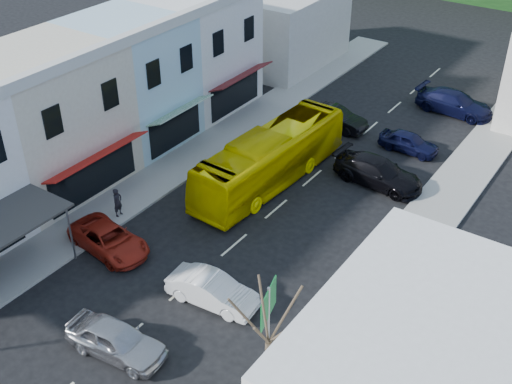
# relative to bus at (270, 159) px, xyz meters

# --- Properties ---
(ground) EXTENTS (120.00, 120.00, 0.00)m
(ground) POSITION_rel_bus_xyz_m (1.87, -10.23, -1.55)
(ground) COLOR black
(ground) RESTS_ON ground
(sidewalk_left) EXTENTS (3.00, 52.00, 0.15)m
(sidewalk_left) POSITION_rel_bus_xyz_m (-5.63, -0.23, -1.48)
(sidewalk_left) COLOR gray
(sidewalk_left) RESTS_ON ground
(sidewalk_right) EXTENTS (3.00, 52.00, 0.15)m
(sidewalk_right) POSITION_rel_bus_xyz_m (9.37, -0.23, -1.48)
(sidewalk_right) COLOR gray
(sidewalk_right) RESTS_ON ground
(shopfront_row) EXTENTS (8.25, 30.00, 8.00)m
(shopfront_row) POSITION_rel_bus_xyz_m (-10.62, -5.23, 2.45)
(shopfront_row) COLOR silver
(shopfront_row) RESTS_ON ground
(distant_block_left) EXTENTS (8.00, 10.00, 6.00)m
(distant_block_left) POSITION_rel_bus_xyz_m (-10.13, 16.77, 1.45)
(distant_block_left) COLOR #B7B2A8
(distant_block_left) RESTS_ON ground
(bus) EXTENTS (3.08, 11.71, 3.10)m
(bus) POSITION_rel_bus_xyz_m (0.00, 0.00, 0.00)
(bus) COLOR #E1CB00
(bus) RESTS_ON ground
(car_silver) EXTENTS (4.57, 2.26, 1.40)m
(car_silver) POSITION_rel_bus_xyz_m (2.18, -14.97, -0.85)
(car_silver) COLOR #A8A8AD
(car_silver) RESTS_ON ground
(car_white) EXTENTS (4.55, 2.19, 1.40)m
(car_white) POSITION_rel_bus_xyz_m (3.60, -10.27, -0.85)
(car_white) COLOR silver
(car_white) RESTS_ON ground
(car_red) EXTENTS (4.81, 2.49, 1.40)m
(car_red) POSITION_rel_bus_xyz_m (-3.13, -10.14, -0.85)
(car_red) COLOR maroon
(car_red) RESTS_ON ground
(car_black_near) EXTENTS (4.63, 2.18, 1.40)m
(car_black_near) POSITION_rel_bus_xyz_m (5.37, 3.42, -0.85)
(car_black_near) COLOR black
(car_black_near) RESTS_ON ground
(car_navy_mid) EXTENTS (4.43, 1.87, 1.40)m
(car_navy_mid) POSITION_rel_bus_xyz_m (5.29, 8.17, -0.85)
(car_navy_mid) COLOR black
(car_navy_mid) RESTS_ON ground
(car_black_far) EXTENTS (4.41, 1.82, 1.40)m
(car_black_far) POSITION_rel_bus_xyz_m (-0.27, 8.38, -0.85)
(car_black_far) COLOR black
(car_black_far) RESTS_ON ground
(car_navy_far) EXTENTS (4.60, 2.10, 1.40)m
(car_navy_far) POSITION_rel_bus_xyz_m (5.72, 15.30, -0.85)
(car_navy_far) COLOR black
(car_navy_far) RESTS_ON ground
(pedestrian_left) EXTENTS (0.45, 0.63, 1.70)m
(pedestrian_left) POSITION_rel_bus_xyz_m (-4.81, -7.77, -0.55)
(pedestrian_left) COLOR black
(pedestrian_left) RESTS_ON sidewalk_left
(direction_sign) EXTENTS (1.13, 1.92, 4.04)m
(direction_sign) POSITION_rel_bus_xyz_m (7.67, -11.83, 0.47)
(direction_sign) COLOR #0E5D26
(direction_sign) RESTS_ON ground
(street_tree) EXTENTS (3.41, 3.41, 6.62)m
(street_tree) POSITION_rel_bus_xyz_m (8.83, -13.60, 1.76)
(street_tree) COLOR #362B1F
(street_tree) RESTS_ON ground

